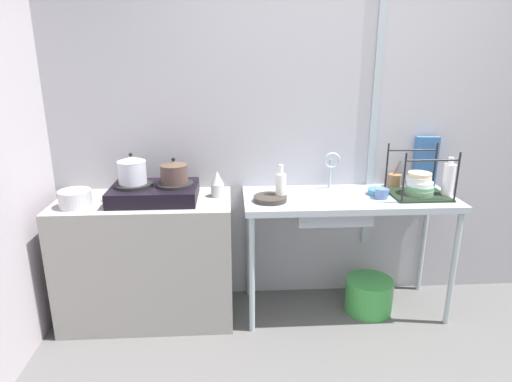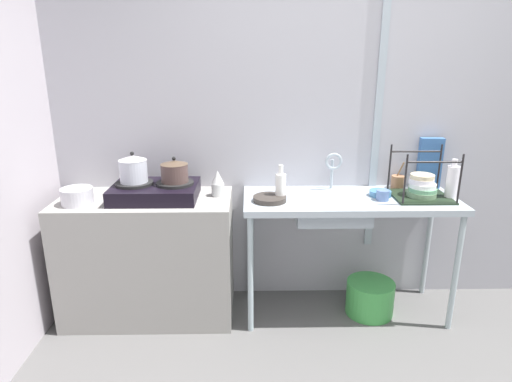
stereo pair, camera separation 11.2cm
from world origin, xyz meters
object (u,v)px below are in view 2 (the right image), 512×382
object	(u,v)px
bottle_by_sink	(281,186)
sink_basin	(331,208)
dish_rack	(422,188)
bottle_by_rack	(452,182)
pot_beside_stove	(77,196)
bucket_on_floor	(370,297)
percolator	(218,184)
utensil_jar	(398,182)
frying_pan	(270,199)
cereal_box	(430,163)
pot_on_left_burner	(133,169)
cup_by_rack	(383,195)
stove	(155,191)
faucet	(333,165)
small_bowl_on_drainboard	(380,193)
pot_on_right_burner	(174,171)

from	to	relation	value
bottle_by_sink	sink_basin	bearing A→B (deg)	4.35
dish_rack	bottle_by_rack	world-z (taller)	dish_rack
pot_beside_stove	bucket_on_floor	distance (m)	2.01
percolator	utensil_jar	xyz separation A→B (m)	(1.22, 0.15, -0.04)
frying_pan	utensil_jar	size ratio (longest dim) A/B	1.13
dish_rack	cereal_box	size ratio (longest dim) A/B	1.02
dish_rack	bottle_by_rack	size ratio (longest dim) A/B	1.37
pot_on_left_burner	cup_by_rack	bearing A→B (deg)	-2.17
stove	utensil_jar	bearing A→B (deg)	7.02
bottle_by_sink	bucket_on_floor	world-z (taller)	bottle_by_sink
cup_by_rack	bottle_by_sink	bearing A→B (deg)	177.67
cup_by_rack	bucket_on_floor	distance (m)	0.74
stove	percolator	size ratio (longest dim) A/B	3.19
cup_by_rack	bottle_by_sink	world-z (taller)	bottle_by_sink
dish_rack	cup_by_rack	world-z (taller)	dish_rack
bottle_by_sink	faucet	bearing A→B (deg)	28.94
sink_basin	bottle_by_sink	size ratio (longest dim) A/B	2.08
bottle_by_sink	cup_by_rack	bearing A→B (deg)	-2.33
sink_basin	cereal_box	bearing A→B (deg)	17.60
cup_by_rack	faucet	bearing A→B (deg)	140.47
frying_pan	cup_by_rack	distance (m)	0.71
pot_on_left_burner	cup_by_rack	world-z (taller)	pot_on_left_burner
stove	cup_by_rack	bearing A→B (deg)	-2.36
small_bowl_on_drainboard	bottle_by_sink	bearing A→B (deg)	-174.83
pot_on_right_burner	small_bowl_on_drainboard	world-z (taller)	pot_on_right_burner
stove	bottle_by_sink	world-z (taller)	bottle_by_sink
stove	utensil_jar	xyz separation A→B (m)	(1.61, 0.20, -0.01)
pot_on_left_burner	cup_by_rack	size ratio (longest dim) A/B	2.43
small_bowl_on_drainboard	pot_on_left_burner	bearing A→B (deg)	-179.06
pot_on_right_burner	bucket_on_floor	xyz separation A→B (m)	(1.28, -0.04, -0.88)
pot_on_left_burner	cup_by_rack	distance (m)	1.57
pot_beside_stove	frying_pan	bearing A→B (deg)	1.85
stove	utensil_jar	size ratio (longest dim) A/B	2.88
frying_pan	pot_on_left_burner	bearing A→B (deg)	175.56
sink_basin	cup_by_rack	bearing A→B (deg)	-9.30
stove	percolator	world-z (taller)	percolator
pot_on_right_burner	faucet	distance (m)	1.04
pot_on_left_burner	pot_beside_stove	distance (m)	0.37
pot_on_left_burner	utensil_jar	size ratio (longest dim) A/B	1.05
small_bowl_on_drainboard	faucet	bearing A→B (deg)	153.47
cereal_box	utensil_jar	world-z (taller)	cereal_box
percolator	bucket_on_floor	xyz separation A→B (m)	(1.02, -0.09, -0.79)
bottle_by_rack	pot_on_left_burner	bearing A→B (deg)	179.05
pot_on_left_burner	bucket_on_floor	world-z (taller)	pot_on_left_burner
sink_basin	cereal_box	distance (m)	0.77
pot_on_left_burner	dish_rack	xyz separation A→B (m)	(1.82, -0.01, -0.13)
faucet	bottle_by_rack	world-z (taller)	faucet
dish_rack	bottle_by_sink	world-z (taller)	dish_rack
percolator	utensil_jar	bearing A→B (deg)	6.91
stove	utensil_jar	distance (m)	1.62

